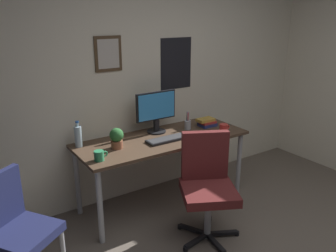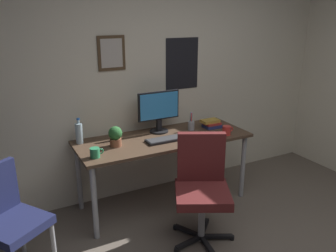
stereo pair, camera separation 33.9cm
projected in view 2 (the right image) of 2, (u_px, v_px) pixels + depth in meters
name	position (u px, v px, depth m)	size (l,w,h in m)	color
wall_back	(162.00, 75.00, 3.79)	(4.40, 0.10, 2.60)	beige
desk	(163.00, 144.00, 3.55)	(1.76, 0.68, 0.74)	#4C3828
office_chair	(202.00, 183.00, 3.04)	(0.62, 0.62, 0.95)	#591E1E
side_chair	(7.00, 215.00, 2.60)	(0.58, 0.58, 0.88)	#1E234C
monitor	(159.00, 110.00, 3.63)	(0.46, 0.20, 0.43)	black
keyboard	(167.00, 139.00, 3.44)	(0.43, 0.15, 0.03)	black
computer_mouse	(194.00, 135.00, 3.55)	(0.06, 0.11, 0.04)	black
water_bottle	(79.00, 133.00, 3.34)	(0.07, 0.07, 0.25)	silver
coffee_mug_near	(227.00, 130.00, 3.59)	(0.13, 0.09, 0.09)	red
coffee_mug_far	(95.00, 153.00, 3.03)	(0.12, 0.09, 0.09)	#2D8C59
potted_plant	(115.00, 136.00, 3.27)	(0.13, 0.13, 0.20)	brown
pen_cup	(191.00, 125.00, 3.74)	(0.07, 0.07, 0.20)	#9EA0A5
book_stack_left	(211.00, 124.00, 3.82)	(0.21, 0.14, 0.09)	navy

